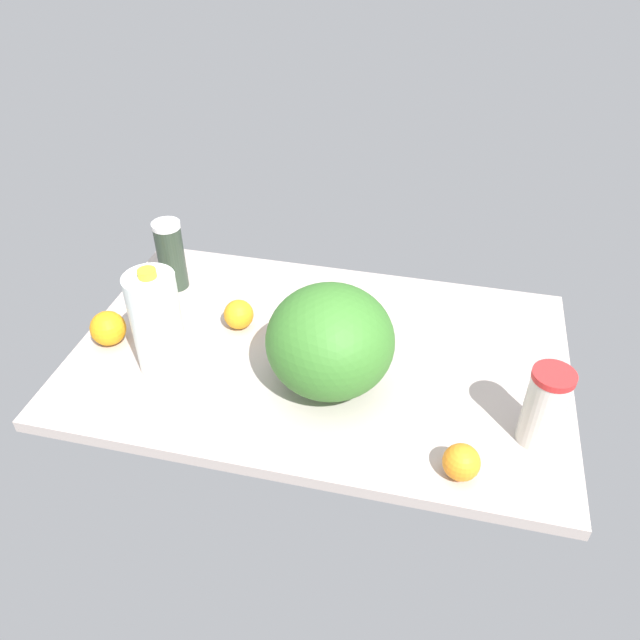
{
  "coord_description": "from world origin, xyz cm",
  "views": [
    {
      "loc": [
        26.53,
        -113.98,
        103.53
      ],
      "look_at": [
        0.0,
        0.0,
        13.0
      ],
      "focal_mm": 35.0,
      "sensor_mm": 36.0,
      "label": 1
    }
  ],
  "objects_px": {
    "milk_jug": "(157,324)",
    "orange_far_back": "(461,462)",
    "watermelon": "(330,341)",
    "orange_near_front": "(108,328)",
    "tumbler_cup": "(545,407)",
    "shaker_bottle": "(171,255)",
    "orange_by_jug": "(239,314)"
  },
  "relations": [
    {
      "from": "tumbler_cup",
      "to": "orange_far_back",
      "type": "xyz_separation_m",
      "value": [
        -0.15,
        -0.13,
        -0.06
      ]
    },
    {
      "from": "orange_by_jug",
      "to": "orange_far_back",
      "type": "xyz_separation_m",
      "value": [
        0.58,
        -0.36,
        -0.0
      ]
    },
    {
      "from": "milk_jug",
      "to": "orange_near_front",
      "type": "xyz_separation_m",
      "value": [
        -0.17,
        0.06,
        -0.09
      ]
    },
    {
      "from": "milk_jug",
      "to": "orange_far_back",
      "type": "height_order",
      "value": "milk_jug"
    },
    {
      "from": "orange_by_jug",
      "to": "tumbler_cup",
      "type": "bearing_deg",
      "value": -16.82
    },
    {
      "from": "watermelon",
      "to": "orange_far_back",
      "type": "height_order",
      "value": "watermelon"
    },
    {
      "from": "watermelon",
      "to": "orange_by_jug",
      "type": "relative_size",
      "value": 3.74
    },
    {
      "from": "orange_near_front",
      "to": "orange_by_jug",
      "type": "bearing_deg",
      "value": 24.47
    },
    {
      "from": "orange_near_front",
      "to": "orange_by_jug",
      "type": "height_order",
      "value": "orange_near_front"
    },
    {
      "from": "watermelon",
      "to": "milk_jug",
      "type": "distance_m",
      "value": 0.4
    },
    {
      "from": "shaker_bottle",
      "to": "tumbler_cup",
      "type": "relative_size",
      "value": 1.08
    },
    {
      "from": "watermelon",
      "to": "tumbler_cup",
      "type": "xyz_separation_m",
      "value": [
        0.46,
        -0.07,
        -0.03
      ]
    },
    {
      "from": "orange_near_front",
      "to": "orange_by_jug",
      "type": "distance_m",
      "value": 0.32
    },
    {
      "from": "orange_by_jug",
      "to": "orange_far_back",
      "type": "height_order",
      "value": "orange_by_jug"
    },
    {
      "from": "orange_near_front",
      "to": "tumbler_cup",
      "type": "bearing_deg",
      "value": -4.88
    },
    {
      "from": "orange_far_back",
      "to": "tumbler_cup",
      "type": "bearing_deg",
      "value": 41.3
    },
    {
      "from": "watermelon",
      "to": "orange_far_back",
      "type": "bearing_deg",
      "value": -33.14
    },
    {
      "from": "shaker_bottle",
      "to": "tumbler_cup",
      "type": "height_order",
      "value": "shaker_bottle"
    },
    {
      "from": "tumbler_cup",
      "to": "orange_by_jug",
      "type": "relative_size",
      "value": 2.42
    },
    {
      "from": "shaker_bottle",
      "to": "orange_far_back",
      "type": "height_order",
      "value": "shaker_bottle"
    },
    {
      "from": "orange_far_back",
      "to": "watermelon",
      "type": "bearing_deg",
      "value": 146.86
    },
    {
      "from": "shaker_bottle",
      "to": "orange_by_jug",
      "type": "bearing_deg",
      "value": -29.96
    },
    {
      "from": "orange_far_back",
      "to": "orange_by_jug",
      "type": "bearing_deg",
      "value": 148.57
    },
    {
      "from": "tumbler_cup",
      "to": "orange_near_front",
      "type": "distance_m",
      "value": 1.03
    },
    {
      "from": "shaker_bottle",
      "to": "orange_near_front",
      "type": "bearing_deg",
      "value": -101.83
    },
    {
      "from": "watermelon",
      "to": "tumbler_cup",
      "type": "distance_m",
      "value": 0.47
    },
    {
      "from": "shaker_bottle",
      "to": "orange_by_jug",
      "type": "xyz_separation_m",
      "value": [
        0.24,
        -0.14,
        -0.06
      ]
    },
    {
      "from": "watermelon",
      "to": "milk_jug",
      "type": "relative_size",
      "value": 1.04
    },
    {
      "from": "watermelon",
      "to": "tumbler_cup",
      "type": "height_order",
      "value": "watermelon"
    },
    {
      "from": "tumbler_cup",
      "to": "orange_near_front",
      "type": "relative_size",
      "value": 2.12
    },
    {
      "from": "orange_by_jug",
      "to": "orange_near_front",
      "type": "bearing_deg",
      "value": -155.53
    },
    {
      "from": "watermelon",
      "to": "orange_near_front",
      "type": "height_order",
      "value": "watermelon"
    }
  ]
}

